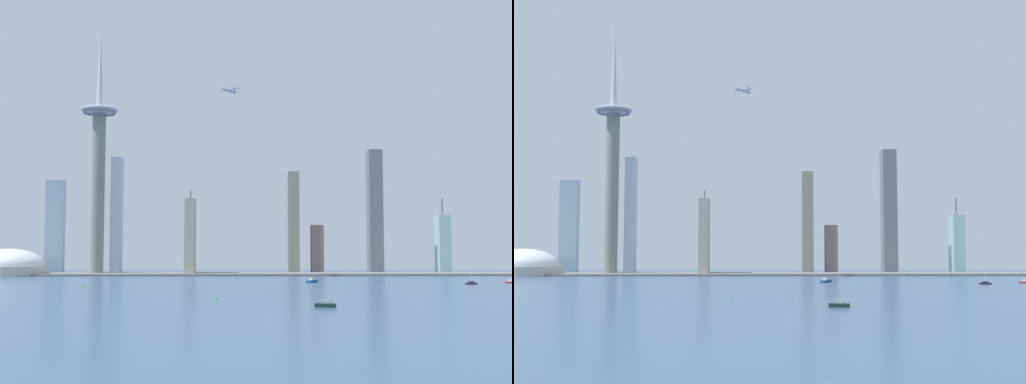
# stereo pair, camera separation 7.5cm
# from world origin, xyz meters

# --- Properties ---
(ground_plane) EXTENTS (6000.00, 6000.00, 0.00)m
(ground_plane) POSITION_xyz_m (0.00, 0.00, 0.00)
(ground_plane) COLOR #395274
(waterfront_pier) EXTENTS (700.41, 58.58, 2.41)m
(waterfront_pier) POSITION_xyz_m (0.00, 491.14, 1.21)
(waterfront_pier) COLOR slate
(waterfront_pier) RESTS_ON ground
(observation_tower) EXTENTS (47.43, 47.43, 328.92)m
(observation_tower) POSITION_xyz_m (-203.22, 506.64, 150.45)
(observation_tower) COLOR gray
(observation_tower) RESTS_ON ground
(stadium_dome) EXTENTS (92.47, 92.47, 42.92)m
(stadium_dome) POSITION_xyz_m (-309.06, 490.06, 10.35)
(stadium_dome) COLOR beige
(stadium_dome) RESTS_ON ground
(skyscraper_0) EXTENTS (15.24, 24.98, 137.27)m
(skyscraper_0) POSITION_xyz_m (52.82, 552.05, 68.63)
(skyscraper_0) COLOR gray
(skyscraper_0) RESTS_ON ground
(skyscraper_1) EXTENTS (16.46, 19.04, 64.86)m
(skyscraper_1) POSITION_xyz_m (85.70, 555.41, 32.43)
(skyscraper_1) COLOR #7C615D
(skyscraper_1) RESTS_ON ground
(skyscraper_2) EXTENTS (16.24, 24.46, 102.17)m
(skyscraper_2) POSITION_xyz_m (256.62, 548.49, 39.30)
(skyscraper_2) COLOR #9CC4BD
(skyscraper_2) RESTS_ON ground
(skyscraper_3) EXTENTS (24.32, 13.48, 125.65)m
(skyscraper_3) POSITION_xyz_m (-271.21, 555.30, 62.83)
(skyscraper_3) COLOR #94ACBD
(skyscraper_3) RESTS_ON ground
(skyscraper_4) EXTENTS (12.60, 27.12, 107.14)m
(skyscraper_4) POSITION_xyz_m (-82.76, 494.97, 48.35)
(skyscraper_4) COLOR #A7A490
(skyscraper_4) RESTS_ON ground
(skyscraper_5) EXTENTS (13.40, 21.43, 156.38)m
(skyscraper_5) POSITION_xyz_m (-186.82, 549.03, 78.19)
(skyscraper_5) COLOR #9DACC3
(skyscraper_5) RESTS_ON ground
(skyscraper_6) EXTENTS (18.61, 24.49, 166.52)m
(skyscraper_6) POSITION_xyz_m (162.97, 542.89, 83.26)
(skyscraper_6) COLOR slate
(skyscraper_6) RESTS_ON ground
(boat_0) EXTENTS (11.81, 4.39, 8.72)m
(boat_0) POSITION_xyz_m (204.85, 292.94, 1.14)
(boat_0) COLOR #251B30
(boat_0) RESTS_ON ground
(boat_1) EXTENTS (13.11, 16.69, 4.33)m
(boat_1) POSITION_xyz_m (54.28, 326.61, 1.62)
(boat_1) COLOR navy
(boat_1) RESTS_ON ground
(boat_4) EXTENTS (13.29, 6.67, 4.50)m
(boat_4) POSITION_xyz_m (34.99, 63.91, 1.68)
(boat_4) COLOR black
(boat_4) RESTS_ON ground
(channel_buoy_0) EXTENTS (1.40, 1.40, 2.88)m
(channel_buoy_0) POSITION_xyz_m (-158.50, 253.48, 1.44)
(channel_buoy_0) COLOR green
(channel_buoy_0) RESTS_ON ground
(channel_buoy_1) EXTENTS (1.97, 1.97, 2.48)m
(channel_buoy_1) POSITION_xyz_m (93.66, 343.96, 1.24)
(channel_buoy_1) COLOR green
(channel_buoy_1) RESTS_ON ground
(channel_buoy_2) EXTENTS (1.73, 1.73, 1.95)m
(channel_buoy_2) POSITION_xyz_m (-33.58, 116.48, 0.97)
(channel_buoy_2) COLOR green
(channel_buoy_2) RESTS_ON ground
(airplane) EXTENTS (25.60, 24.88, 7.74)m
(airplane) POSITION_xyz_m (-32.66, 431.14, 222.07)
(airplane) COLOR #A6B0CE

